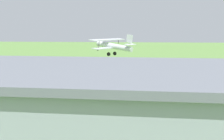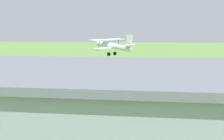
{
  "view_description": "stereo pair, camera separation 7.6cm",
  "coord_description": "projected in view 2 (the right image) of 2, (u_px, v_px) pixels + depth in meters",
  "views": [
    {
      "loc": [
        -1.65,
        58.7,
        9.82
      ],
      "look_at": [
        4.33,
        11.04,
        4.38
      ],
      "focal_mm": 59.49,
      "sensor_mm": 36.0,
      "label": 1
    },
    {
      "loc": [
        -1.73,
        58.69,
        9.82
      ],
      "look_at": [
        4.33,
        11.04,
        4.38
      ],
      "focal_mm": 59.49,
      "sensor_mm": 36.0,
      "label": 2
    }
  ],
  "objects": [
    {
      "name": "biplane",
      "position": [
        113.0,
        46.0,
        62.55
      ],
      "size": [
        7.57,
        9.13,
        3.66
      ],
      "color": "silver"
    },
    {
      "name": "person_walking_on_apron",
      "position": [
        19.0,
        113.0,
        39.82
      ],
      "size": [
        0.47,
        0.47,
        1.6
      ],
      "color": "#B23333",
      "rests_on": "ground_plane"
    },
    {
      "name": "hangar",
      "position": [
        87.0,
        135.0,
        20.85
      ],
      "size": [
        35.49,
        15.91,
        7.68
      ],
      "color": "#99A3AD",
      "rests_on": "ground_plane"
    },
    {
      "name": "ground_plane",
      "position": [
        148.0,
        90.0,
        59.18
      ],
      "size": [
        400.0,
        400.0,
        0.0
      ],
      "primitive_type": "plane",
      "color": "#608C42"
    },
    {
      "name": "person_beside_truck",
      "position": [
        42.0,
        112.0,
        39.91
      ],
      "size": [
        0.53,
        0.53,
        1.67
      ],
      "color": "#3F3F47",
      "rests_on": "ground_plane"
    },
    {
      "name": "person_watching_takeoff",
      "position": [
        195.0,
        116.0,
        38.47
      ],
      "size": [
        0.52,
        0.52,
        1.56
      ],
      "color": "orange",
      "rests_on": "ground_plane"
    }
  ]
}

